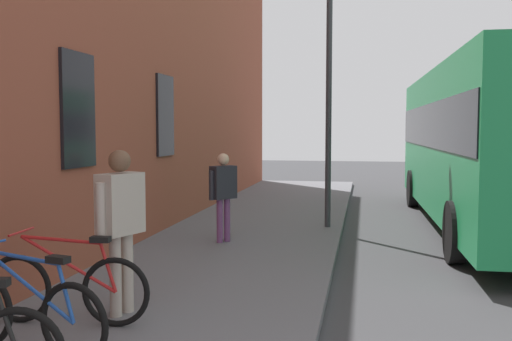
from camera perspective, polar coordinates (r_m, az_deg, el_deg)
ground at (r=8.13m, az=14.71°, el=-11.20°), size 60.00×60.00×0.00m
sidewalk_pavement at (r=10.27m, az=-1.69°, el=-7.47°), size 24.00×3.50×0.12m
station_facade at (r=11.74m, az=-10.69°, el=12.58°), size 22.00×0.65×7.73m
bicycle_far_end at (r=5.60m, az=-21.93°, el=-13.03°), size 0.54×1.75×0.97m
bicycle_by_door at (r=6.29m, az=-18.36°, el=-11.05°), size 0.48×1.77×0.97m
city_bus at (r=13.00m, az=22.24°, el=2.92°), size 10.54×2.79×3.35m
pedestrian_by_facade at (r=6.33m, az=-13.41°, el=-4.31°), size 0.64×0.41×1.80m
pedestrian_near_bus at (r=10.12m, az=-3.29°, el=-1.77°), size 0.50×0.46×1.58m
street_lamp at (r=11.78m, az=7.32°, el=10.07°), size 0.28×0.28×5.48m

